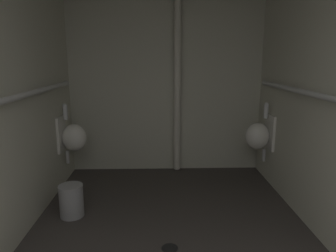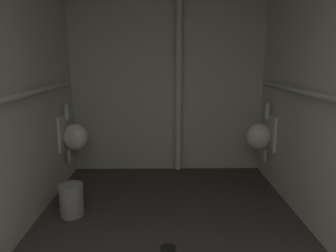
% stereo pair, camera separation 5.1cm
% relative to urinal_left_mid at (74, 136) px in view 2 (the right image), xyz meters
% --- Properties ---
extents(wall_back, '(2.75, 0.06, 2.73)m').
position_rel_urinal_left_mid_xyz_m(wall_back, '(1.17, 0.55, 0.75)').
color(wall_back, beige).
rests_on(wall_back, ground).
extents(urinal_left_mid, '(0.32, 0.30, 0.76)m').
position_rel_urinal_left_mid_xyz_m(urinal_left_mid, '(0.00, 0.00, 0.00)').
color(urinal_left_mid, silver).
extents(urinal_right_mid, '(0.32, 0.30, 0.76)m').
position_rel_urinal_left_mid_xyz_m(urinal_right_mid, '(2.33, 0.01, 0.00)').
color(urinal_right_mid, silver).
extents(standpipe_back_wall, '(0.09, 0.09, 2.68)m').
position_rel_urinal_left_mid_xyz_m(standpipe_back_wall, '(1.32, 0.44, 0.75)').
color(standpipe_back_wall, beige).
rests_on(standpipe_back_wall, ground).
extents(floor_drain, '(0.14, 0.14, 0.01)m').
position_rel_urinal_left_mid_xyz_m(floor_drain, '(1.15, -1.42, -0.62)').
color(floor_drain, black).
rests_on(floor_drain, ground).
extents(waste_bin, '(0.24, 0.24, 0.33)m').
position_rel_urinal_left_mid_xyz_m(waste_bin, '(0.18, -0.83, -0.45)').
color(waste_bin, gray).
rests_on(waste_bin, ground).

